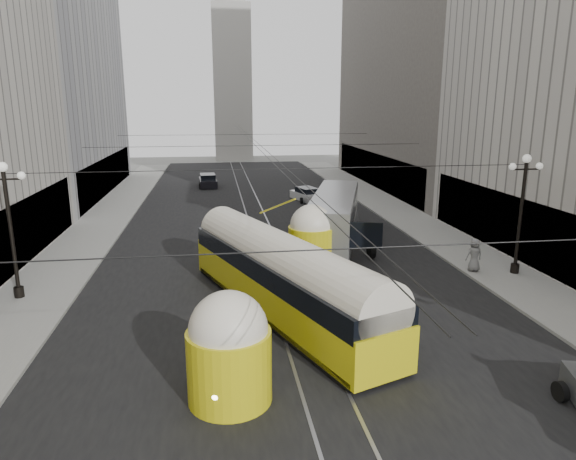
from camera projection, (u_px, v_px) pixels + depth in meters
name	position (u px, v px, depth m)	size (l,w,h in m)	color
road	(259.00, 223.00, 39.95)	(20.00, 85.00, 0.02)	black
sidewalk_left	(108.00, 217.00, 41.64)	(4.00, 72.00, 0.15)	gray
sidewalk_right	(392.00, 209.00, 44.94)	(4.00, 72.00, 0.15)	gray
rail_left	(249.00, 223.00, 39.84)	(0.12, 85.00, 0.04)	gray
rail_right	(268.00, 222.00, 40.05)	(0.12, 85.00, 0.04)	gray
building_left_far	(32.00, 46.00, 48.65)	(12.60, 28.60, 28.60)	#999999
building_right_far	(434.00, 32.00, 53.67)	(12.60, 32.60, 32.60)	#514C47
distant_tower	(232.00, 65.00, 81.99)	(6.00, 6.00, 31.36)	#B2AFA8
lamppost_left_mid	(10.00, 223.00, 23.38)	(1.86, 0.44, 6.37)	black
lamppost_right_mid	(521.00, 207.00, 26.85)	(1.86, 0.44, 6.37)	black
catenary	(260.00, 148.00, 37.58)	(25.00, 72.00, 0.23)	black
streetcar	(282.00, 276.00, 22.27)	(7.65, 15.62, 3.63)	gold
city_bus	(334.00, 215.00, 34.26)	(6.33, 13.10, 3.21)	#A1A3A6
sedan_white_far	(307.00, 195.00, 48.80)	(2.82, 4.39, 1.29)	white
sedan_dark_far	(208.00, 181.00, 57.16)	(2.11, 4.56, 1.40)	black
pedestrian_sidewalk_right	(474.00, 255.00, 27.79)	(0.88, 0.54, 1.81)	slate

